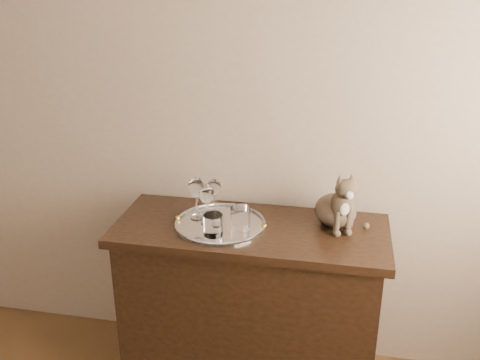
{
  "coord_description": "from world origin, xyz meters",
  "views": [
    {
      "loc": [
        0.96,
        -0.12,
        1.91
      ],
      "look_at": [
        0.55,
        1.95,
        1.06
      ],
      "focal_mm": 40.0,
      "sensor_mm": 36.0,
      "label": 1
    }
  ],
  "objects": [
    {
      "name": "wine_glass_a",
      "position": [
        0.35,
        1.97,
        0.95
      ],
      "size": [
        0.07,
        0.07,
        0.19
      ],
      "primitive_type": null,
      "color": "white",
      "rests_on": "tray"
    },
    {
      "name": "wine_glass_d",
      "position": [
        0.41,
        1.93,
        0.95
      ],
      "size": [
        0.07,
        0.07,
        0.18
      ],
      "primitive_type": null,
      "color": "white",
      "rests_on": "tray"
    },
    {
      "name": "cat",
      "position": [
        0.96,
        2.03,
        0.99
      ],
      "size": [
        0.34,
        0.33,
        0.27
      ],
      "primitive_type": null,
      "rotation": [
        0.0,
        0.0,
        0.35
      ],
      "color": "brown",
      "rests_on": "sideboard"
    },
    {
      "name": "wall_back",
      "position": [
        0.0,
        2.25,
        1.35
      ],
      "size": [
        4.0,
        0.1,
        2.7
      ],
      "primitive_type": "cube",
      "color": "tan",
      "rests_on": "ground"
    },
    {
      "name": "wine_glass_b",
      "position": [
        0.42,
        2.02,
        0.94
      ],
      "size": [
        0.06,
        0.06,
        0.17
      ],
      "primitive_type": null,
      "color": "white",
      "rests_on": "tray"
    },
    {
      "name": "sideboard",
      "position": [
        0.6,
        1.94,
        0.42
      ],
      "size": [
        1.2,
        0.5,
        0.85
      ],
      "primitive_type": null,
      "color": "black",
      "rests_on": "ground"
    },
    {
      "name": "tumbler_c",
      "position": [
        0.56,
        1.9,
        0.91
      ],
      "size": [
        0.08,
        0.08,
        0.09
      ],
      "primitive_type": "cylinder",
      "color": "silver",
      "rests_on": "tray"
    },
    {
      "name": "tumbler_b",
      "position": [
        0.46,
        1.82,
        0.9
      ],
      "size": [
        0.08,
        0.08,
        0.09
      ],
      "primitive_type": "cylinder",
      "color": "white",
      "rests_on": "tray"
    },
    {
      "name": "tray",
      "position": [
        0.47,
        1.92,
        0.85
      ],
      "size": [
        0.4,
        0.4,
        0.01
      ],
      "primitive_type": "cylinder",
      "color": "silver",
      "rests_on": "sideboard"
    }
  ]
}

